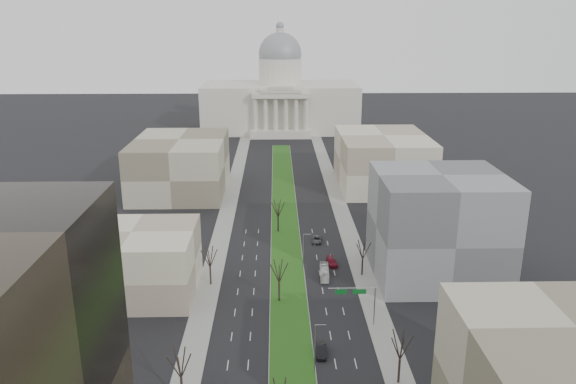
{
  "coord_description": "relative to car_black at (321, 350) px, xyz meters",
  "views": [
    {
      "loc": [
        -2.52,
        -25.59,
        56.88
      ],
      "look_at": [
        0.62,
        114.94,
        13.16
      ],
      "focal_mm": 35.0,
      "sensor_mm": 36.0,
      "label": 1
    }
  ],
  "objects": [
    {
      "name": "tree_left_far",
      "position": [
        -22.51,
        27.5,
        6.01
      ],
      "size": [
        5.28,
        5.28,
        9.5
      ],
      "color": "black",
      "rests_on": "ground"
    },
    {
      "name": "car_black",
      "position": [
        0.0,
        0.0,
        0.0
      ],
      "size": [
        2.14,
        5.2,
        1.67
      ],
      "primitive_type": "imported",
      "rotation": [
        0.0,
        0.0,
        -0.07
      ],
      "color": "black",
      "rests_on": "ground"
    },
    {
      "name": "car_grey_far",
      "position": [
        2.92,
        51.94,
        -0.13
      ],
      "size": [
        2.91,
        5.3,
        1.41
      ],
      "primitive_type": "imported",
      "rotation": [
        0.0,
        0.0,
        -0.12
      ],
      "color": "#4C4D53",
      "rests_on": "ground"
    },
    {
      "name": "streetlamp_median_b",
      "position": [
        -1.55,
        -5.5,
        3.97
      ],
      "size": [
        1.9,
        0.2,
        9.16
      ],
      "color": "gray",
      "rests_on": "ground"
    },
    {
      "name": "ground",
      "position": [
        -5.31,
        59.5,
        -0.84
      ],
      "size": [
        600.0,
        600.0,
        0.0
      ],
      "primitive_type": "plane",
      "color": "black",
      "rests_on": "ground"
    },
    {
      "name": "streetlamp_median_c",
      "position": [
        -1.55,
        34.5,
        3.97
      ],
      "size": [
        1.9,
        0.2,
        9.16
      ],
      "color": "gray",
      "rests_on": "ground"
    },
    {
      "name": "mast_arm_signs",
      "position": [
        8.18,
        9.53,
        5.27
      ],
      "size": [
        9.12,
        0.24,
        8.09
      ],
      "color": "gray",
      "rests_on": "ground"
    },
    {
      "name": "sidewalk_right",
      "position": [
        12.19,
        34.5,
        -0.76
      ],
      "size": [
        5.0,
        330.0,
        0.15
      ],
      "primitive_type": "cube",
      "color": "gray",
      "rests_on": "ground"
    },
    {
      "name": "capitol",
      "position": [
        -5.31,
        209.08,
        15.47
      ],
      "size": [
        80.0,
        46.0,
        55.0
      ],
      "color": "beige",
      "rests_on": "ground"
    },
    {
      "name": "box_van",
      "position": [
        3.14,
        30.97,
        0.3
      ],
      "size": [
        2.39,
        8.28,
        2.28
      ],
      "primitive_type": "imported",
      "rotation": [
        0.0,
        0.0,
        -0.06
      ],
      "color": "white",
      "rests_on": "ground"
    },
    {
      "name": "tree_left_mid",
      "position": [
        -22.51,
        -12.5,
        6.16
      ],
      "size": [
        5.4,
        5.4,
        9.72
      ],
      "color": "black",
      "rests_on": "ground"
    },
    {
      "name": "median",
      "position": [
        -5.31,
        58.49,
        -0.74
      ],
      "size": [
        8.0,
        222.03,
        0.2
      ],
      "color": "#999993",
      "rests_on": "ground"
    },
    {
      "name": "building_far_left",
      "position": [
        -40.31,
        99.5,
        8.16
      ],
      "size": [
        30.0,
        40.0,
        18.0
      ],
      "primitive_type": "cube",
      "color": "gray",
      "rests_on": "ground"
    },
    {
      "name": "building_grey_right",
      "position": [
        28.69,
        31.5,
        11.16
      ],
      "size": [
        28.0,
        26.0,
        24.0
      ],
      "primitive_type": "cube",
      "color": "slate",
      "rests_on": "ground"
    },
    {
      "name": "tree_right_far",
      "position": [
        11.89,
        31.5,
        5.69
      ],
      "size": [
        5.04,
        5.04,
        9.07
      ],
      "color": "black",
      "rests_on": "ground"
    },
    {
      "name": "tree_median_c",
      "position": [
        -7.31,
        59.5,
        6.16
      ],
      "size": [
        5.4,
        5.4,
        9.72
      ],
      "color": "black",
      "rests_on": "ground"
    },
    {
      "name": "car_red",
      "position": [
        5.5,
        37.36,
        -0.09
      ],
      "size": [
        2.73,
        5.35,
        1.49
      ],
      "primitive_type": "imported",
      "rotation": [
        0.0,
        0.0,
        0.13
      ],
      "color": "maroon",
      "rests_on": "ground"
    },
    {
      "name": "building_beige_left",
      "position": [
        -38.31,
        24.5,
        6.16
      ],
      "size": [
        26.0,
        22.0,
        14.0
      ],
      "primitive_type": "cube",
      "color": "tan",
      "rests_on": "ground"
    },
    {
      "name": "tree_median_b",
      "position": [
        -7.31,
        19.5,
        6.16
      ],
      "size": [
        5.4,
        5.4,
        9.72
      ],
      "color": "black",
      "rests_on": "ground"
    },
    {
      "name": "sidewalk_left",
      "position": [
        -22.81,
        34.5,
        -0.76
      ],
      "size": [
        5.0,
        330.0,
        0.15
      ],
      "primitive_type": "cube",
      "color": "gray",
      "rests_on": "ground"
    },
    {
      "name": "tree_right_mid",
      "position": [
        11.89,
        -8.5,
        6.32
      ],
      "size": [
        5.52,
        5.52,
        9.94
      ],
      "color": "black",
      "rests_on": "ground"
    },
    {
      "name": "building_far_right",
      "position": [
        29.69,
        104.5,
        8.16
      ],
      "size": [
        30.0,
        40.0,
        18.0
      ],
      "primitive_type": "cube",
      "color": "tan",
      "rests_on": "ground"
    }
  ]
}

